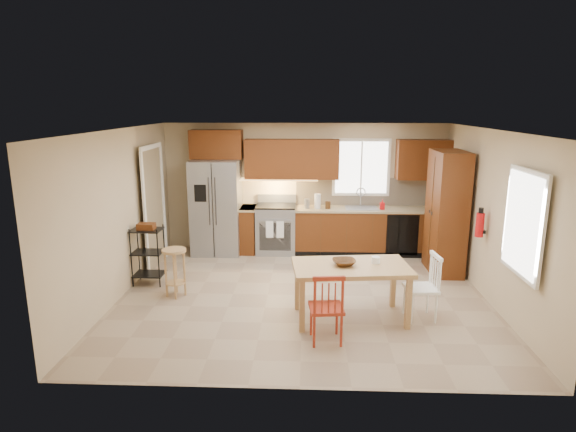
{
  "coord_description": "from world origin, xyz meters",
  "views": [
    {
      "loc": [
        0.06,
        -6.9,
        2.86
      ],
      "look_at": [
        -0.24,
        0.4,
        1.15
      ],
      "focal_mm": 30.0,
      "sensor_mm": 36.0,
      "label": 1
    }
  ],
  "objects_px": {
    "range_stove": "(276,229)",
    "fire_extinguisher": "(480,225)",
    "soap_bottle": "(382,204)",
    "refrigerator": "(217,207)",
    "pantry": "(446,213)",
    "chair_white": "(421,287)",
    "table_jar": "(376,262)",
    "dining_table": "(350,293)",
    "chair_red": "(326,307)",
    "bar_stool": "(175,273)",
    "utility_cart": "(148,255)",
    "table_bowl": "(344,265)"
  },
  "relations": [
    {
      "from": "chair_red",
      "to": "utility_cart",
      "type": "xyz_separation_m",
      "value": [
        -2.8,
        1.84,
        0.03
      ]
    },
    {
      "from": "fire_extinguisher",
      "to": "table_jar",
      "type": "bearing_deg",
      "value": -152.75
    },
    {
      "from": "table_jar",
      "to": "utility_cart",
      "type": "distance_m",
      "value": 3.67
    },
    {
      "from": "pantry",
      "to": "chair_red",
      "type": "xyz_separation_m",
      "value": [
        -2.13,
        -2.64,
        -0.6
      ]
    },
    {
      "from": "dining_table",
      "to": "pantry",
      "type": "bearing_deg",
      "value": 42.15
    },
    {
      "from": "fire_extinguisher",
      "to": "table_bowl",
      "type": "height_order",
      "value": "fire_extinguisher"
    },
    {
      "from": "chair_white",
      "to": "table_jar",
      "type": "distance_m",
      "value": 0.7
    },
    {
      "from": "soap_bottle",
      "to": "dining_table",
      "type": "relative_size",
      "value": 0.12
    },
    {
      "from": "chair_red",
      "to": "bar_stool",
      "type": "distance_m",
      "value": 2.6
    },
    {
      "from": "pantry",
      "to": "fire_extinguisher",
      "type": "bearing_deg",
      "value": -79.22
    },
    {
      "from": "dining_table",
      "to": "table_jar",
      "type": "relative_size",
      "value": 11.9
    },
    {
      "from": "pantry",
      "to": "utility_cart",
      "type": "distance_m",
      "value": 5.03
    },
    {
      "from": "chair_red",
      "to": "pantry",
      "type": "bearing_deg",
      "value": 45.06
    },
    {
      "from": "refrigerator",
      "to": "pantry",
      "type": "distance_m",
      "value": 4.23
    },
    {
      "from": "fire_extinguisher",
      "to": "refrigerator",
      "type": "bearing_deg",
      "value": 155.48
    },
    {
      "from": "range_stove",
      "to": "chair_red",
      "type": "distance_m",
      "value": 3.73
    },
    {
      "from": "table_bowl",
      "to": "utility_cart",
      "type": "distance_m",
      "value": 3.29
    },
    {
      "from": "pantry",
      "to": "chair_red",
      "type": "distance_m",
      "value": 3.45
    },
    {
      "from": "table_jar",
      "to": "bar_stool",
      "type": "distance_m",
      "value": 3.0
    },
    {
      "from": "refrigerator",
      "to": "pantry",
      "type": "bearing_deg",
      "value": -12.62
    },
    {
      "from": "range_stove",
      "to": "soap_bottle",
      "type": "xyz_separation_m",
      "value": [
        2.03,
        -0.08,
        0.54
      ]
    },
    {
      "from": "dining_table",
      "to": "refrigerator",
      "type": "bearing_deg",
      "value": 122.78
    },
    {
      "from": "table_bowl",
      "to": "pantry",
      "type": "bearing_deg",
      "value": 46.74
    },
    {
      "from": "chair_red",
      "to": "bar_stool",
      "type": "height_order",
      "value": "chair_red"
    },
    {
      "from": "refrigerator",
      "to": "table_jar",
      "type": "relative_size",
      "value": 14.1
    },
    {
      "from": "refrigerator",
      "to": "chair_white",
      "type": "height_order",
      "value": "refrigerator"
    },
    {
      "from": "fire_extinguisher",
      "to": "chair_white",
      "type": "bearing_deg",
      "value": -139.07
    },
    {
      "from": "soap_bottle",
      "to": "dining_table",
      "type": "distance_m",
      "value": 3.07
    },
    {
      "from": "chair_white",
      "to": "table_bowl",
      "type": "distance_m",
      "value": 1.09
    },
    {
      "from": "range_stove",
      "to": "chair_red",
      "type": "bearing_deg",
      "value": -76.8
    },
    {
      "from": "fire_extinguisher",
      "to": "dining_table",
      "type": "bearing_deg",
      "value": -154.54
    },
    {
      "from": "dining_table",
      "to": "chair_red",
      "type": "relative_size",
      "value": 1.7
    },
    {
      "from": "fire_extinguisher",
      "to": "chair_red",
      "type": "distance_m",
      "value": 2.89
    },
    {
      "from": "refrigerator",
      "to": "fire_extinguisher",
      "type": "distance_m",
      "value": 4.76
    },
    {
      "from": "soap_bottle",
      "to": "bar_stool",
      "type": "bearing_deg",
      "value": -147.12
    },
    {
      "from": "pantry",
      "to": "fire_extinguisher",
      "type": "relative_size",
      "value": 5.83
    },
    {
      "from": "range_stove",
      "to": "bar_stool",
      "type": "height_order",
      "value": "range_stove"
    },
    {
      "from": "fire_extinguisher",
      "to": "pantry",
      "type": "bearing_deg",
      "value": 100.78
    },
    {
      "from": "range_stove",
      "to": "chair_white",
      "type": "height_order",
      "value": "range_stove"
    },
    {
      "from": "soap_bottle",
      "to": "table_bowl",
      "type": "xyz_separation_m",
      "value": [
        -0.92,
        -2.89,
        -0.24
      ]
    },
    {
      "from": "fire_extinguisher",
      "to": "chair_red",
      "type": "bearing_deg",
      "value": -145.64
    },
    {
      "from": "chair_white",
      "to": "table_jar",
      "type": "bearing_deg",
      "value": 79.63
    },
    {
      "from": "utility_cart",
      "to": "fire_extinguisher",
      "type": "bearing_deg",
      "value": -2.35
    },
    {
      "from": "chair_white",
      "to": "table_jar",
      "type": "height_order",
      "value": "chair_white"
    },
    {
      "from": "range_stove",
      "to": "fire_extinguisher",
      "type": "distance_m",
      "value": 3.83
    },
    {
      "from": "chair_red",
      "to": "soap_bottle",
      "type": "bearing_deg",
      "value": 65.51
    },
    {
      "from": "soap_bottle",
      "to": "utility_cart",
      "type": "xyz_separation_m",
      "value": [
        -3.98,
        -1.7,
        -0.52
      ]
    },
    {
      "from": "pantry",
      "to": "table_jar",
      "type": "height_order",
      "value": "pantry"
    },
    {
      "from": "soap_bottle",
      "to": "bar_stool",
      "type": "distance_m",
      "value": 4.11
    },
    {
      "from": "range_stove",
      "to": "dining_table",
      "type": "xyz_separation_m",
      "value": [
        1.2,
        -2.98,
        -0.09
      ]
    }
  ]
}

